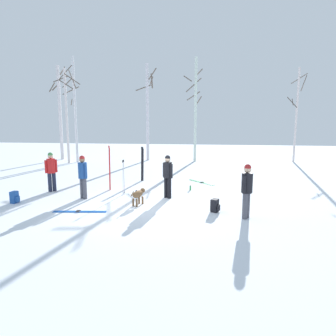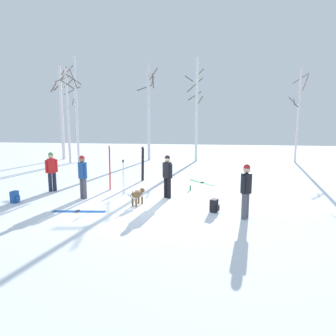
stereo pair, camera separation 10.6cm
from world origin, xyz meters
TOP-DOWN VIEW (x-y plane):
  - ground_plane at (0.00, 0.00)m, footprint 60.00×60.00m
  - person_0 at (3.53, -0.87)m, footprint 0.34×0.46m
  - person_1 at (0.74, 1.22)m, footprint 0.43×0.36m
  - person_2 at (-4.40, 1.58)m, footprint 0.40×0.39m
  - person_3 at (-2.53, 0.64)m, footprint 0.46×0.34m
  - dog at (-0.17, 0.10)m, footprint 0.40×0.86m
  - ski_pair_planted_0 at (-1.04, 4.44)m, footprint 0.16×0.07m
  - ski_pair_planted_1 at (-1.99, 2.20)m, footprint 0.14×0.15m
  - ski_pair_lying_0 at (-1.93, -1.02)m, footprint 1.80×0.40m
  - ski_pair_lying_1 at (1.99, 4.40)m, footprint 1.33×1.34m
  - ski_poles_0 at (-1.16, 1.52)m, footprint 0.07×0.24m
  - backpack_0 at (2.58, -0.36)m, footprint 0.34×0.32m
  - backpack_1 at (-4.81, -0.33)m, footprint 0.30×0.28m
  - water_bottle_0 at (-0.60, 1.44)m, footprint 0.08×0.08m
  - water_bottle_1 at (1.56, 2.67)m, footprint 0.07×0.07m
  - birch_tree_0 at (-9.63, 12.17)m, footprint 1.22×1.21m
  - birch_tree_1 at (-8.00, 10.15)m, footprint 1.48×1.39m
  - birch_tree_2 at (-7.60, 10.65)m, footprint 1.64×1.90m
  - birch_tree_3 at (-2.50, 12.64)m, footprint 1.70×1.34m
  - birch_tree_4 at (1.24, 12.51)m, footprint 1.47×1.75m
  - birch_tree_5 at (8.78, 13.13)m, footprint 1.42×1.43m

SIDE VIEW (x-z plane):
  - ground_plane at x=0.00m, z-range 0.00..0.00m
  - ski_pair_lying_0 at x=-1.93m, z-range -0.01..0.03m
  - ski_pair_lying_1 at x=1.99m, z-range -0.01..0.03m
  - water_bottle_0 at x=-0.60m, z-range -0.01..0.21m
  - water_bottle_1 at x=1.56m, z-range -0.01..0.21m
  - backpack_0 at x=2.58m, z-range -0.01..0.43m
  - backpack_1 at x=-4.81m, z-range -0.01..0.43m
  - dog at x=-0.17m, z-range 0.10..0.67m
  - ski_poles_0 at x=-1.16m, z-range 0.05..1.50m
  - ski_pair_planted_0 at x=-1.04m, z-range -0.01..1.76m
  - person_0 at x=3.53m, z-range 0.12..1.84m
  - person_1 at x=0.74m, z-range 0.12..1.84m
  - person_2 at x=-4.40m, z-range 0.12..1.84m
  - person_3 at x=-2.53m, z-range 0.12..1.84m
  - ski_pair_planted_1 at x=-1.99m, z-range -0.01..1.98m
  - birch_tree_5 at x=8.78m, z-range 0.14..7.12m
  - birch_tree_1 at x=-8.00m, z-range 0.02..7.26m
  - birch_tree_0 at x=-9.63m, z-range 0.12..7.57m
  - birch_tree_3 at x=-2.50m, z-range 0.22..7.71m
  - birch_tree_2 at x=-7.60m, z-range 0.16..7.90m
  - birch_tree_4 at x=1.24m, z-range 0.16..7.98m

